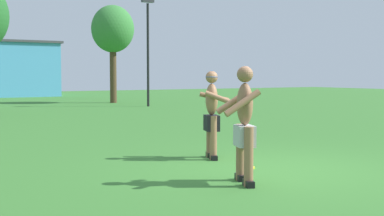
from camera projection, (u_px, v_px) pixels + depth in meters
ground_plane at (273, 169)px, 8.32m from camera, size 80.00×80.00×0.00m
player_with_cap at (212, 111)px, 9.33m from camera, size 0.68×0.81×1.63m
player_in_gray at (244, 122)px, 7.18m from camera, size 0.69×0.73×1.67m
frisbee at (246, 167)px, 8.42m from camera, size 0.29×0.29×0.03m
lamp_post at (148, 40)px, 24.49m from camera, size 0.60×0.24×5.22m
tree_right_field at (113, 30)px, 27.53m from camera, size 2.32×2.32×5.31m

